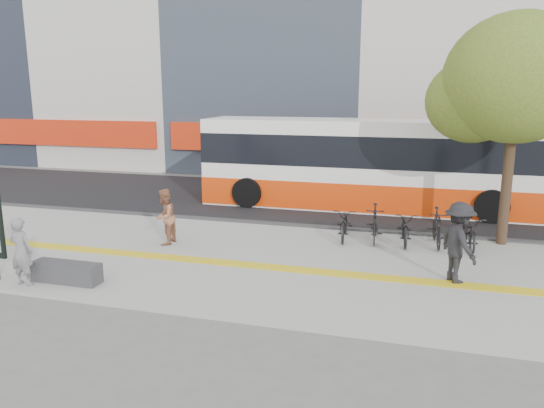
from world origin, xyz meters
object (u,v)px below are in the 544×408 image
(street_tree, at_px, (515,82))
(bus, at_px, (367,167))
(pedestrian_tan, at_px, (165,217))
(seated_woman, at_px, (21,251))
(pedestrian_dark, at_px, (459,243))
(bench, at_px, (66,272))

(street_tree, distance_m, bus, 6.29)
(street_tree, bearing_deg, pedestrian_tan, -163.09)
(seated_woman, xyz_separation_m, pedestrian_dark, (9.21, 2.82, 0.15))
(bus, xyz_separation_m, pedestrian_tan, (-4.85, -6.42, -0.70))
(bus, height_order, pedestrian_dark, bus)
(bench, bearing_deg, pedestrian_tan, 76.92)
(pedestrian_tan, bearing_deg, seated_woman, -23.79)
(pedestrian_tan, bearing_deg, street_tree, 106.13)
(bus, bearing_deg, bench, -120.07)
(bench, height_order, bus, bus)
(street_tree, relative_size, pedestrian_dark, 3.45)
(bench, bearing_deg, seated_woman, -153.43)
(bench, xyz_separation_m, pedestrian_dark, (8.41, 2.42, 0.69))
(bench, xyz_separation_m, street_tree, (9.78, 6.02, 4.21))
(pedestrian_tan, distance_m, pedestrian_dark, 7.69)
(street_tree, distance_m, pedestrian_dark, 5.22)
(pedestrian_dark, bearing_deg, seated_woman, 77.72)
(street_tree, bearing_deg, pedestrian_dark, -110.88)
(seated_woman, bearing_deg, street_tree, -147.68)
(bus, bearing_deg, pedestrian_dark, -69.04)
(street_tree, xyz_separation_m, pedestrian_tan, (-9.02, -2.74, -3.65))
(pedestrian_dark, bearing_deg, street_tree, -50.18)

